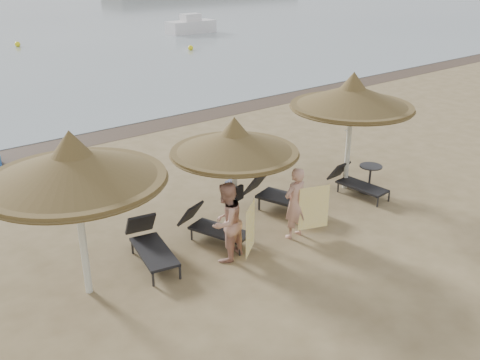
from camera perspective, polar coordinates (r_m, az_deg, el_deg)
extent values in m
plane|color=#8C7752|center=(11.90, 2.65, -6.86)|extent=(160.00, 160.00, 0.00)
cube|color=#463628|center=(19.38, -15.92, 4.26)|extent=(200.00, 1.60, 0.01)
cube|color=white|center=(45.51, -5.25, 15.94)|extent=(4.00, 1.60, 1.00)
cube|color=white|center=(45.43, -5.29, 16.87)|extent=(1.50, 1.00, 0.60)
cylinder|color=beige|center=(10.16, -16.46, -5.88)|extent=(0.13, 0.13, 2.34)
cone|color=brown|center=(9.58, -17.39, 1.57)|extent=(3.23, 3.23, 0.61)
cone|color=brown|center=(9.46, -17.65, 3.64)|extent=(0.78, 0.78, 0.50)
cylinder|color=brown|center=(9.68, -17.19, -0.03)|extent=(3.17, 3.17, 0.11)
cylinder|color=beige|center=(11.84, -0.57, -1.48)|extent=(0.12, 0.12, 2.03)
cone|color=brown|center=(11.39, -0.60, 4.15)|extent=(2.80, 2.80, 0.53)
cone|color=brown|center=(11.29, -0.60, 5.69)|extent=(0.68, 0.68, 0.43)
cylinder|color=brown|center=(11.47, -0.59, 2.97)|extent=(2.75, 2.75, 0.10)
cylinder|color=beige|center=(14.56, 11.45, 3.42)|extent=(0.13, 0.13, 2.33)
cone|color=brown|center=(14.16, 11.90, 8.79)|extent=(3.21, 3.21, 0.61)
cone|color=brown|center=(14.08, 12.02, 10.23)|extent=(0.78, 0.78, 0.50)
cylinder|color=brown|center=(14.23, 11.80, 7.67)|extent=(3.15, 3.15, 0.11)
cylinder|color=#2C2B2E|center=(10.57, -9.24, -10.48)|extent=(0.05, 0.05, 0.28)
cylinder|color=#2C2B2E|center=(10.71, -6.41, -9.81)|extent=(0.05, 0.05, 0.28)
cylinder|color=#2C2B2E|center=(11.70, -11.40, -7.10)|extent=(0.05, 0.05, 0.28)
cylinder|color=#2C2B2E|center=(11.83, -8.83, -6.55)|extent=(0.05, 0.05, 0.28)
cube|color=black|center=(11.15, -9.16, -7.55)|extent=(0.89, 1.57, 0.06)
cube|color=black|center=(11.77, -10.58, -4.62)|extent=(0.68, 0.53, 0.56)
cylinder|color=#2C2B2E|center=(11.41, -0.03, -7.50)|extent=(0.05, 0.05, 0.25)
cylinder|color=#2C2B2E|center=(11.79, 1.30, -6.44)|extent=(0.05, 0.05, 0.25)
cylinder|color=#2C2B2E|center=(12.05, -5.18, -5.84)|extent=(0.05, 0.05, 0.25)
cylinder|color=#2C2B2E|center=(12.40, -3.76, -4.90)|extent=(0.05, 0.05, 0.25)
cube|color=black|center=(11.85, -2.17, -5.44)|extent=(0.98, 1.47, 0.05)
cube|color=black|center=(12.17, -5.31, -3.57)|extent=(0.66, 0.55, 0.51)
cylinder|color=#2C2B2E|center=(12.71, 8.01, -4.22)|extent=(0.06, 0.06, 0.31)
cylinder|color=#2C2B2E|center=(13.22, 9.18, -3.19)|extent=(0.06, 0.06, 0.31)
cylinder|color=#2C2B2E|center=(13.36, 2.05, -2.60)|extent=(0.06, 0.06, 0.31)
cylinder|color=#2C2B2E|center=(13.84, 3.39, -1.68)|extent=(0.06, 0.06, 0.31)
cube|color=black|center=(13.21, 5.42, -2.11)|extent=(1.16, 1.78, 0.07)
cube|color=black|center=(13.54, 1.85, -0.15)|extent=(0.79, 0.66, 0.62)
cylinder|color=#2C2B2E|center=(13.95, 14.47, -2.34)|extent=(0.04, 0.04, 0.25)
cylinder|color=#2C2B2E|center=(14.35, 15.60, -1.75)|extent=(0.04, 0.04, 0.25)
cylinder|color=#2C2B2E|center=(14.60, 10.41, -0.81)|extent=(0.04, 0.04, 0.25)
cylinder|color=#2C2B2E|center=(14.98, 11.60, -0.29)|extent=(0.04, 0.04, 0.25)
cube|color=black|center=(14.42, 12.89, -0.67)|extent=(0.64, 1.38, 0.05)
cube|color=black|center=(14.76, 10.49, 1.00)|extent=(0.58, 0.41, 0.51)
cylinder|color=#2C2B2E|center=(14.89, 13.55, -1.06)|extent=(0.56, 0.56, 0.04)
cylinder|color=#2C2B2E|center=(14.76, 13.67, 0.16)|extent=(0.06, 0.06, 0.68)
cylinder|color=#2C2B2E|center=(14.63, 13.80, 1.43)|extent=(0.60, 0.60, 0.03)
imported|color=tan|center=(10.90, -1.47, -3.86)|extent=(1.05, 0.85, 1.98)
imported|color=tan|center=(11.83, 5.90, -1.90)|extent=(0.92, 0.62, 1.93)
cube|color=yellow|center=(10.97, 1.11, -5.19)|extent=(0.62, 0.47, 1.07)
cube|color=yellow|center=(12.01, 7.89, -2.95)|extent=(0.70, 0.26, 1.03)
cube|color=silver|center=(11.93, -1.11, -0.75)|extent=(0.28, 0.18, 0.34)
cube|color=black|center=(11.69, -0.09, -1.38)|extent=(0.24, 0.13, 0.32)
sphere|color=yellow|center=(41.39, -22.64, 13.22)|extent=(0.37, 0.37, 0.37)
sphere|color=yellow|center=(37.06, -5.29, 13.86)|extent=(0.34, 0.34, 0.34)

